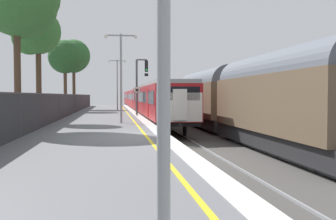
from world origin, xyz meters
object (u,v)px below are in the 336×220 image
background_tree_left (35,34)px  commuter_train_at_platform (141,99)px  freight_train_adjacent_track (233,97)px  speed_limit_sign (137,97)px  platform_lamp_mid (121,70)px  signal_gantry (140,80)px  platform_lamp_far (117,81)px  background_tree_centre (74,58)px  background_tree_back (65,58)px

background_tree_left → commuter_train_at_platform: bearing=73.0°
freight_train_adjacent_track → speed_limit_sign: bearing=127.9°
commuter_train_at_platform → background_tree_left: 30.02m
speed_limit_sign → platform_lamp_mid: platform_lamp_mid is taller
signal_gantry → platform_lamp_far: size_ratio=0.85×
signal_gantry → background_tree_left: (-7.19, -8.55, 2.53)m
background_tree_centre → background_tree_back: background_tree_centre is taller
commuter_train_at_platform → background_tree_left: bearing=-107.0°
commuter_train_at_platform → platform_lamp_mid: 30.31m
freight_train_adjacent_track → background_tree_centre: background_tree_centre is taller
freight_train_adjacent_track → background_tree_back: bearing=124.2°
signal_gantry → background_tree_centre: bearing=115.0°
platform_lamp_far → background_tree_centre: 7.71m
speed_limit_sign → background_tree_left: background_tree_left is taller
platform_lamp_mid → background_tree_centre: size_ratio=0.64×
commuter_train_at_platform → background_tree_centre: 10.99m
freight_train_adjacent_track → platform_lamp_mid: (-7.32, -0.62, 1.63)m
platform_lamp_mid → platform_lamp_far: bearing=90.0°
freight_train_adjacent_track → signal_gantry: signal_gantry is taller
speed_limit_sign → background_tree_back: (-7.02, 11.43, 4.19)m
freight_train_adjacent_track → platform_lamp_far: 21.37m
platform_lamp_mid → background_tree_centre: bearing=101.7°
freight_train_adjacent_track → background_tree_centre: size_ratio=3.32×
signal_gantry → background_tree_back: bearing=128.4°
freight_train_adjacent_track → signal_gantry: size_ratio=5.83×
freight_train_adjacent_track → speed_limit_sign: (-5.85, 7.50, -0.04)m
commuter_train_at_platform → background_tree_back: background_tree_back is taller
background_tree_centre → background_tree_back: (-0.31, -5.86, -0.61)m
signal_gantry → platform_lamp_mid: bearing=-100.2°
speed_limit_sign → background_tree_centre: 19.16m
platform_lamp_mid → background_tree_back: 20.48m
freight_train_adjacent_track → background_tree_left: (-12.67, 1.03, 3.98)m
background_tree_centre → freight_train_adjacent_track: bearing=-63.1°
commuter_train_at_platform → background_tree_back: size_ratio=8.40×
signal_gantry → platform_lamp_far: (-1.84, 10.42, 0.32)m
signal_gantry → commuter_train_at_platform: bearing=85.8°
background_tree_centre → background_tree_back: size_ratio=1.11×
commuter_train_at_platform → platform_lamp_mid: bearing=-96.3°
background_tree_left → platform_lamp_far: bearing=74.2°
speed_limit_sign → platform_lamp_mid: 8.42m
signal_gantry → speed_limit_sign: (-0.38, -2.08, -1.48)m
speed_limit_sign → background_tree_left: (-6.82, -6.47, 4.01)m
speed_limit_sign → platform_lamp_far: bearing=96.7°
background_tree_left → platform_lamp_mid: bearing=-17.1°
speed_limit_sign → background_tree_left: 10.22m
commuter_train_at_platform → freight_train_adjacent_track: size_ratio=2.27×
background_tree_back → signal_gantry: bearing=-51.6°
platform_lamp_mid → background_tree_left: (-5.35, 1.65, 2.34)m
freight_train_adjacent_track → background_tree_left: 13.32m
background_tree_left → background_tree_back: (-0.21, 17.90, 0.17)m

